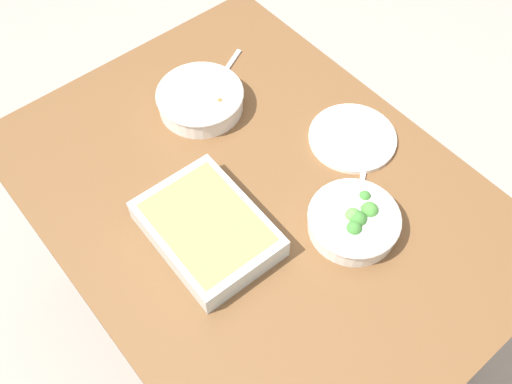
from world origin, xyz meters
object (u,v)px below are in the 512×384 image
spoon_by_broccoli (360,192)px  baking_dish (207,228)px  broccoli_bowl (354,221)px  side_plate (352,138)px  stew_bowl (200,99)px  spoon_by_stew (222,76)px

spoon_by_broccoli → baking_dish: bearing=-111.5°
broccoli_bowl → side_plate: broccoli_bowl is taller
stew_bowl → broccoli_bowl: broccoli_bowl is taller
stew_bowl → spoon_by_broccoli: bearing=15.2°
broccoli_bowl → stew_bowl: bearing=-175.2°
stew_bowl → spoon_by_stew: size_ratio=1.36×
baking_dish → stew_bowl: bearing=145.5°
broccoli_bowl → spoon_by_stew: size_ratio=1.25×
broccoli_bowl → side_plate: size_ratio=0.94×
side_plate → spoon_by_stew: side_plate is taller
side_plate → spoon_by_stew: bearing=-162.8°
side_plate → spoon_by_stew: 0.40m
baking_dish → spoon_by_broccoli: bearing=68.5°
side_plate → spoon_by_broccoli: (0.13, -0.10, -0.00)m
stew_bowl → side_plate: size_ratio=1.03×
baking_dish → side_plate: baking_dish is taller
spoon_by_broccoli → broccoli_bowl: bearing=-55.1°
side_plate → baking_dish: bearing=-91.2°
broccoli_bowl → spoon_by_broccoli: (-0.06, 0.08, -0.03)m
spoon_by_stew → broccoli_bowl: bearing=-6.6°
spoon_by_stew → stew_bowl: bearing=-64.1°
stew_bowl → spoon_by_broccoli: 0.47m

